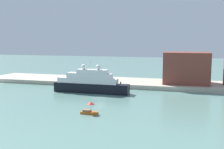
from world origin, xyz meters
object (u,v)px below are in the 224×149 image
object	(u,v)px
parked_car	(74,77)
mooring_bollard	(121,83)
large_yacht	(90,83)
harbor_building	(187,68)
person_figure	(82,79)
small_motorboat	(89,109)

from	to	relation	value
parked_car	mooring_bollard	size ratio (longest dim) A/B	5.04
large_yacht	parked_car	bearing A→B (deg)	127.82
harbor_building	person_figure	distance (m)	38.95
parked_car	small_motorboat	bearing A→B (deg)	-61.37
person_figure	mooring_bollard	bearing A→B (deg)	-8.75
person_figure	mooring_bollard	world-z (taller)	person_figure
small_motorboat	mooring_bollard	world-z (taller)	small_motorboat
small_motorboat	person_figure	xyz separation A→B (m)	(-17.49, 37.04, 1.11)
large_yacht	mooring_bollard	distance (m)	13.21
small_motorboat	harbor_building	distance (m)	47.87
small_motorboat	parked_car	xyz separation A→B (m)	(-22.49, 41.20, 1.03)
small_motorboat	mooring_bollard	xyz separation A→B (m)	(-1.53, 34.58, 0.79)
small_motorboat	mooring_bollard	size ratio (longest dim) A/B	4.90
large_yacht	small_motorboat	world-z (taller)	large_yacht
person_figure	parked_car	bearing A→B (deg)	140.23
large_yacht	person_figure	size ratio (longest dim) A/B	16.02
parked_car	mooring_bollard	distance (m)	21.98
large_yacht	mooring_bollard	xyz separation A→B (m)	(7.37, 10.90, -1.23)
mooring_bollard	parked_car	bearing A→B (deg)	162.48
parked_car	person_figure	bearing A→B (deg)	-39.77
person_figure	harbor_building	bearing A→B (deg)	8.48
small_motorboat	parked_car	size ratio (longest dim) A/B	0.97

